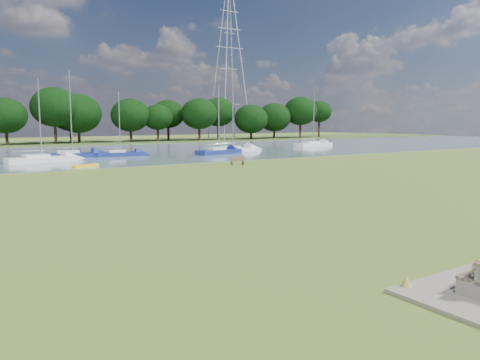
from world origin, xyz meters
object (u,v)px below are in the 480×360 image
sailboat_1 (313,143)px  sailboat_5 (72,153)px  riverbank_bench (238,161)px  kayak (86,166)px  sailboat_0 (120,152)px  sailboat_6 (218,150)px  pylon (229,46)px  sailboat_4 (232,148)px  sailboat_3 (41,157)px

sailboat_1 → sailboat_5: sailboat_5 is taller
riverbank_bench → kayak: bearing=163.9°
sailboat_0 → sailboat_5: sailboat_5 is taller
kayak → sailboat_5: bearing=59.0°
sailboat_1 → sailboat_6: bearing=-169.9°
kayak → sailboat_1: 43.92m
riverbank_bench → sailboat_0: 18.14m
kayak → pylon: 66.85m
sailboat_4 → pylon: bearing=57.4°
kayak → sailboat_4: size_ratio=0.28×
sailboat_4 → sailboat_6: size_ratio=1.08×
riverbank_bench → sailboat_4: sailboat_4 is taller
pylon → sailboat_1: 37.01m
sailboat_4 → sailboat_6: 4.85m
sailboat_5 → riverbank_bench: bearing=-55.0°
sailboat_4 → sailboat_5: (-21.08, 1.60, 0.03)m
riverbank_bench → sailboat_1: size_ratio=0.15×
riverbank_bench → sailboat_5: size_ratio=0.14×
sailboat_0 → sailboat_5: 5.48m
kayak → sailboat_3: bearing=85.4°
kayak → sailboat_1: (41.29, 14.96, 0.39)m
sailboat_1 → sailboat_6: sailboat_1 is taller
sailboat_3 → sailboat_5: sailboat_5 is taller
sailboat_4 → sailboat_5: bearing=174.2°
sailboat_5 → sailboat_6: bearing=-11.6°
sailboat_4 → sailboat_0: bearing=176.4°
pylon → sailboat_5: size_ratio=3.26×
riverbank_bench → sailboat_3: 20.51m
sailboat_5 → sailboat_0: bearing=-7.9°
sailboat_0 → riverbank_bench: bearing=-63.4°
sailboat_3 → sailboat_5: (4.22, 4.82, 0.00)m
riverbank_bench → pylon: 63.68m
sailboat_0 → sailboat_3: 10.31m
pylon → sailboat_4: size_ratio=3.49×
sailboat_6 → pylon: bearing=42.9°
sailboat_1 → sailboat_5: (-39.62, -2.65, -0.01)m
sailboat_0 → sailboat_1: bearing=13.5°
pylon → sailboat_4: 45.81m
sailboat_0 → sailboat_3: bearing=-151.1°
sailboat_0 → sailboat_6: bearing=-8.9°
pylon → sailboat_5: pylon is taller
kayak → sailboat_0: 13.30m
pylon → sailboat_6: pylon is taller
pylon → sailboat_5: bearing=-141.5°
sailboat_1 → sailboat_5: bearing=176.3°
sailboat_0 → sailboat_5: (-5.38, 1.04, 0.06)m
pylon → sailboat_6: (-25.17, -38.16, -19.97)m
sailboat_3 → sailboat_5: bearing=40.1°
sailboat_0 → sailboat_4: bearing=5.3°
riverbank_bench → pylon: size_ratio=0.04×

